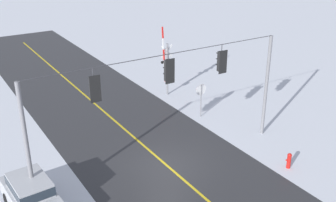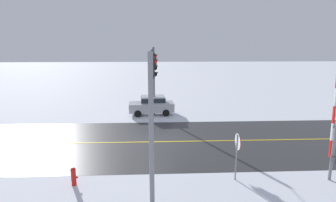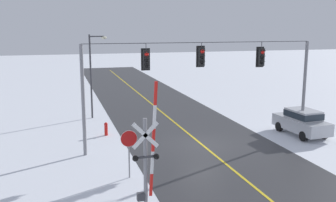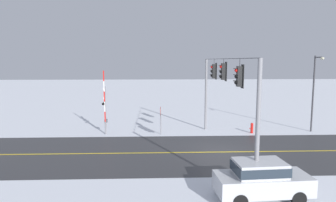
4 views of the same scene
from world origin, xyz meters
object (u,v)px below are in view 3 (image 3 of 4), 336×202
object	(u,v)px
railroad_crossing	(147,163)
parked_car_silver	(302,121)
fire_hydrant	(106,128)
stop_sign	(129,143)
streetlamp_near	(93,68)

from	to	relation	value
railroad_crossing	parked_car_silver	distance (m)	15.37
fire_hydrant	railroad_crossing	bearing A→B (deg)	-90.10
stop_sign	fire_hydrant	size ratio (longest dim) A/B	2.67
parked_car_silver	fire_hydrant	xyz separation A→B (m)	(-12.51, 3.48, -0.49)
stop_sign	streetlamp_near	distance (m)	13.21
parked_car_silver	streetlamp_near	xyz separation A→B (m)	(-12.72, 8.79, 2.96)
streetlamp_near	fire_hydrant	distance (m)	6.34
railroad_crossing	fire_hydrant	size ratio (longest dim) A/B	6.01
stop_sign	parked_car_silver	bearing A→B (deg)	18.88
fire_hydrant	parked_car_silver	bearing A→B (deg)	-15.53
streetlamp_near	fire_hydrant	bearing A→B (deg)	-87.69
streetlamp_near	fire_hydrant	size ratio (longest dim) A/B	7.39
stop_sign	railroad_crossing	size ratio (longest dim) A/B	0.44
stop_sign	railroad_crossing	world-z (taller)	railroad_crossing
railroad_crossing	streetlamp_near	bearing A→B (deg)	90.63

